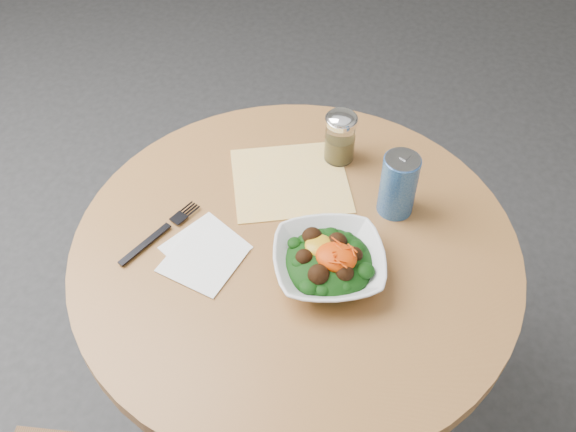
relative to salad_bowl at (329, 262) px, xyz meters
name	(u,v)px	position (x,y,z in m)	size (l,w,h in m)	color
ground	(293,411)	(-0.08, 0.04, -0.78)	(6.00, 6.00, 0.00)	#2C2C2F
table	(295,301)	(-0.08, 0.04, -0.23)	(0.90, 0.90, 0.75)	black
cloth_napkin	(290,180)	(-0.15, 0.21, -0.03)	(0.25, 0.23, 0.00)	#FCA70D
paper_napkins	(204,254)	(-0.24, -0.04, -0.03)	(0.18, 0.20, 0.00)	white
salad_bowl	(329,262)	(0.00, 0.00, 0.00)	(0.28, 0.28, 0.08)	white
fork	(162,231)	(-0.35, -0.02, -0.02)	(0.09, 0.20, 0.00)	black
spice_shaker	(340,137)	(-0.07, 0.32, 0.03)	(0.07, 0.07, 0.13)	silver
beverage_can	(398,185)	(0.08, 0.20, 0.04)	(0.08, 0.08, 0.14)	navy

